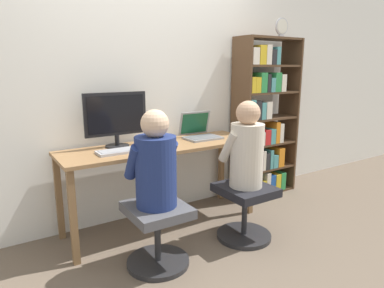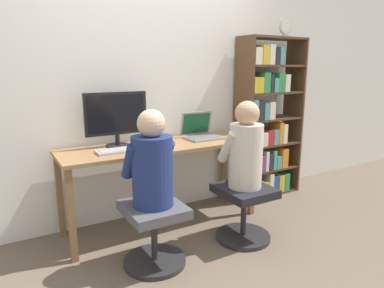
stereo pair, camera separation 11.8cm
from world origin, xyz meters
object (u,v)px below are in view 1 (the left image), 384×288
at_px(person_at_monitor, 155,164).
at_px(person_at_laptop, 246,148).
at_px(laptop, 200,133).
at_px(keyboard, 122,151).
at_px(office_chair_left, 157,230).
at_px(bookshelf, 262,126).
at_px(desk_clock, 282,27).
at_px(desktop_monitor, 116,118).
at_px(office_chair_right, 245,208).

xyz_separation_m(person_at_monitor, person_at_laptop, (0.82, -0.03, 0.02)).
bearing_deg(laptop, keyboard, -171.15).
relative_size(office_chair_left, bookshelf, 0.27).
bearing_deg(desk_clock, keyboard, -176.76).
relative_size(office_chair_left, person_at_laptop, 0.66).
distance_m(person_at_monitor, person_at_laptop, 0.83).
relative_size(person_at_monitor, desk_clock, 3.55).
xyz_separation_m(keyboard, person_at_laptop, (0.87, -0.54, 0.01)).
bearing_deg(person_at_monitor, desktop_monitor, 90.92).
xyz_separation_m(laptop, office_chair_left, (-0.82, -0.65, -0.55)).
relative_size(person_at_laptop, bookshelf, 0.41).
xyz_separation_m(office_chair_left, person_at_monitor, (-0.00, 0.01, 0.51)).
distance_m(office_chair_left, person_at_monitor, 0.51).
relative_size(keyboard, bookshelf, 0.23).
bearing_deg(bookshelf, desk_clock, -26.43).
bearing_deg(office_chair_right, person_at_monitor, 177.46).
relative_size(office_chair_right, bookshelf, 0.27).
height_order(office_chair_left, person_at_monitor, person_at_monitor).
distance_m(desktop_monitor, office_chair_right, 1.35).
distance_m(office_chair_left, office_chair_right, 0.83).
xyz_separation_m(bookshelf, desk_clock, (0.15, -0.07, 1.08)).
bearing_deg(person_at_laptop, desktop_monitor, 138.03).
bearing_deg(desktop_monitor, desk_clock, -3.18).
bearing_deg(office_chair_left, desktop_monitor, 90.91).
distance_m(laptop, bookshelf, 0.89).
xyz_separation_m(keyboard, person_at_monitor, (0.05, -0.51, -0.00)).
bearing_deg(keyboard, person_at_laptop, -31.82).
bearing_deg(bookshelf, person_at_monitor, -157.91).
bearing_deg(bookshelf, keyboard, -174.11).
bearing_deg(person_at_laptop, office_chair_right, -90.00).
xyz_separation_m(office_chair_left, office_chair_right, (0.82, -0.03, 0.00)).
relative_size(keyboard, office_chair_right, 0.88).
distance_m(desktop_monitor, person_at_laptop, 1.15).
height_order(bookshelf, desk_clock, desk_clock).
height_order(desktop_monitor, person_at_laptop, desktop_monitor).
bearing_deg(person_at_laptop, laptop, 90.72).
distance_m(laptop, office_chair_right, 0.87).
relative_size(laptop, desk_clock, 1.73).
distance_m(keyboard, desk_clock, 2.19).
bearing_deg(person_at_monitor, office_chair_left, -90.00).
height_order(office_chair_right, bookshelf, bookshelf).
distance_m(laptop, person_at_monitor, 1.04).
bearing_deg(person_at_laptop, bookshelf, 39.49).
bearing_deg(desk_clock, office_chair_right, -147.42).
bearing_deg(office_chair_right, desktop_monitor, 137.84).
height_order(laptop, person_at_monitor, person_at_monitor).
bearing_deg(bookshelf, office_chair_right, -140.31).
relative_size(person_at_monitor, bookshelf, 0.40).
distance_m(office_chair_right, desk_clock, 2.01).
distance_m(office_chair_right, bookshelf, 1.26).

